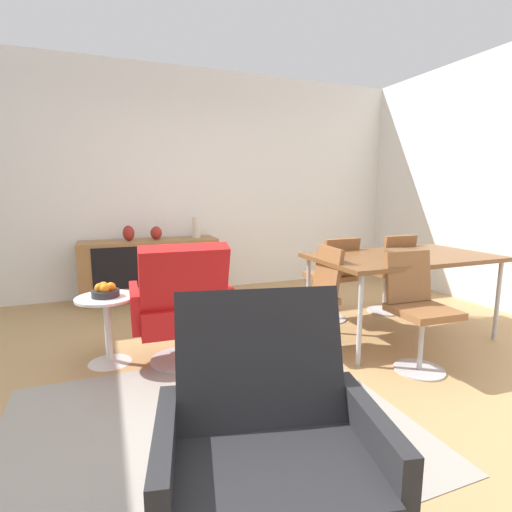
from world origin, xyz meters
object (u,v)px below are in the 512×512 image
object	(u,v)px
fruit_bowl	(105,291)
wooden_bowl_on_table	(400,253)
vase_cobalt	(156,233)
lounge_chair_red	(181,304)
dining_chair_near_window	(314,295)
armchair_black_shell	(267,441)
dining_chair_back_right	(390,270)
vase_ceramic_small	(196,227)
side_table_round	(107,322)
vase_sculptural_dark	(129,233)
dining_chair_back_left	(333,275)
dining_chair_front_left	(417,306)
sideboard	(150,263)
dining_table	(403,260)

from	to	relation	value
fruit_bowl	wooden_bowl_on_table	bearing A→B (deg)	-9.92
vase_cobalt	lounge_chair_red	world-z (taller)	lounge_chair_red
dining_chair_near_window	armchair_black_shell	xyz separation A→B (m)	(-1.08, -1.57, -0.00)
dining_chair_back_right	vase_ceramic_small	bearing A→B (deg)	138.24
lounge_chair_red	side_table_round	size ratio (longest dim) A/B	1.82
armchair_black_shell	side_table_round	world-z (taller)	armchair_black_shell
vase_sculptural_dark	armchair_black_shell	xyz separation A→B (m)	(0.21, -3.67, -0.34)
dining_chair_back_left	armchair_black_shell	size ratio (longest dim) A/B	0.90
wooden_bowl_on_table	dining_chair_near_window	size ratio (longest dim) A/B	0.30
vase_ceramic_small	dining_chair_front_left	distance (m)	2.86
vase_ceramic_small	side_table_round	size ratio (longest dim) A/B	0.50
vase_cobalt	dining_chair_near_window	bearing A→B (deg)	-65.17
sideboard	fruit_bowl	xyz separation A→B (m)	(-0.51, -1.74, 0.12)
vase_ceramic_small	dining_table	bearing A→B (deg)	-56.83
sideboard	dining_chair_back_left	world-z (taller)	dining_chair_back_left
vase_cobalt	lounge_chair_red	bearing A→B (deg)	-92.24
vase_sculptural_dark	side_table_round	xyz separation A→B (m)	(-0.28, -1.74, -0.49)
vase_cobalt	dining_chair_front_left	size ratio (longest dim) A/B	0.19
lounge_chair_red	side_table_round	distance (m)	0.59
sideboard	vase_sculptural_dark	bearing A→B (deg)	179.53
dining_chair_back_left	lounge_chair_red	bearing A→B (deg)	-164.63
dining_chair_back_left	side_table_round	world-z (taller)	dining_chair_back_left
vase_sculptural_dark	dining_table	xyz separation A→B (m)	(2.17, -2.09, -0.11)
armchair_black_shell	dining_chair_near_window	bearing A→B (deg)	55.57
vase_cobalt	fruit_bowl	bearing A→B (deg)	-108.95
dining_chair_near_window	vase_sculptural_dark	bearing A→B (deg)	121.53
vase_ceramic_small	dining_table	size ratio (longest dim) A/B	0.16
dining_chair_near_window	lounge_chair_red	size ratio (longest dim) A/B	0.90
dining_table	lounge_chair_red	size ratio (longest dim) A/B	1.69
vase_cobalt	lounge_chair_red	distance (m)	2.00
dining_table	side_table_round	xyz separation A→B (m)	(-2.45, 0.35, -0.38)
vase_ceramic_small	wooden_bowl_on_table	bearing A→B (deg)	-59.32
dining_chair_front_left	side_table_round	xyz separation A→B (m)	(-2.11, 0.91, -0.15)
dining_chair_near_window	lounge_chair_red	world-z (taller)	lounge_chair_red
dining_chair_back_left	vase_ceramic_small	bearing A→B (deg)	123.61
sideboard	vase_sculptural_dark	xyz separation A→B (m)	(-0.23, 0.00, 0.37)
dining_chair_front_left	dining_chair_near_window	bearing A→B (deg)	134.37
dining_chair_back_left	armchair_black_shell	world-z (taller)	armchair_black_shell
vase_cobalt	sideboard	bearing A→B (deg)	-178.72
armchair_black_shell	side_table_round	bearing A→B (deg)	104.24
vase_ceramic_small	armchair_black_shell	world-z (taller)	vase_ceramic_small
dining_chair_back_right	side_table_round	bearing A→B (deg)	-175.76
dining_chair_back_left	lounge_chair_red	xyz separation A→B (m)	(-1.59, -0.44, -0.00)
dining_chair_back_left	dining_chair_back_right	size ratio (longest dim) A/B	1.00
vase_sculptural_dark	vase_ceramic_small	world-z (taller)	vase_ceramic_small
vase_sculptural_dark	armchair_black_shell	size ratio (longest dim) A/B	0.19
wooden_bowl_on_table	lounge_chair_red	xyz separation A→B (m)	(-1.85, 0.19, -0.30)
sideboard	vase_cobalt	xyz separation A→B (m)	(0.08, 0.00, 0.36)
sideboard	lounge_chair_red	size ratio (longest dim) A/B	1.69
dining_chair_back_left	vase_sculptural_dark	bearing A→B (deg)	140.01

